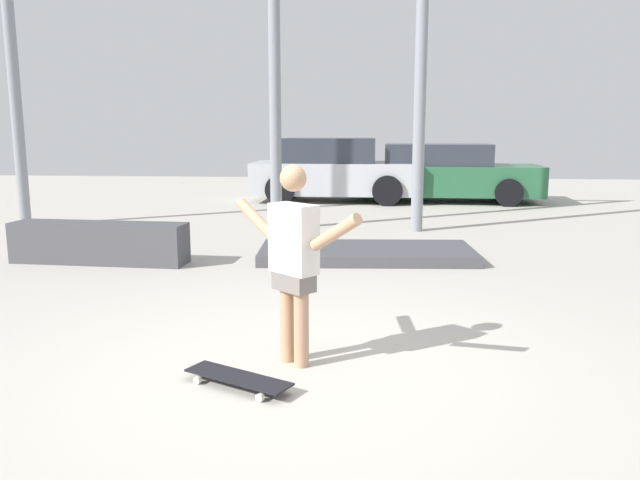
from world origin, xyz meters
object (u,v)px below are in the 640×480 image
object	(u,v)px
manual_pad	(366,253)
grind_box	(99,243)
skateboarder	(294,256)
parked_car_green	(442,174)
skateboard	(238,378)
parked_car_silver	(334,171)

from	to	relation	value
manual_pad	grind_box	bearing A→B (deg)	-170.57
skateboarder	parked_car_green	bearing A→B (deg)	119.20
skateboard	parked_car_silver	distance (m)	11.07
skateboard	manual_pad	bearing A→B (deg)	106.15
parked_car_green	manual_pad	bearing A→B (deg)	-101.58
manual_pad	skateboard	bearing A→B (deg)	-100.59
skateboarder	manual_pad	world-z (taller)	skateboarder
skateboarder	parked_car_green	distance (m)	10.99
manual_pad	parked_car_silver	xyz separation A→B (m)	(-0.86, 6.71, 0.65)
grind_box	parked_car_green	bearing A→B (deg)	55.26
skateboarder	grind_box	world-z (taller)	skateboarder
skateboarder	manual_pad	xyz separation A→B (m)	(0.48, 3.87, -0.74)
parked_car_silver	skateboard	bearing A→B (deg)	-89.05
grind_box	manual_pad	bearing A→B (deg)	9.43
grind_box	parked_car_green	world-z (taller)	parked_car_green
skateboarder	skateboard	bearing A→B (deg)	-84.57
grind_box	manual_pad	world-z (taller)	grind_box
skateboard	parked_car_green	world-z (taller)	parked_car_green
skateboard	parked_car_silver	size ratio (longest dim) A/B	0.20
manual_pad	skateboarder	bearing A→B (deg)	-97.12
parked_car_silver	skateboarder	bearing A→B (deg)	-87.27
grind_box	manual_pad	size ratio (longest dim) A/B	0.81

